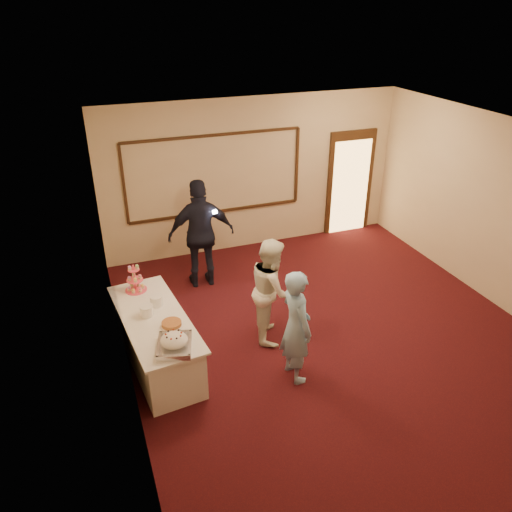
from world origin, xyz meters
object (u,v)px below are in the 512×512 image
Objects in this scene: pavlova_tray at (174,342)px; woman at (272,289)px; buffet_table at (156,340)px; tart at (172,324)px; plate_stack_b at (156,301)px; guest at (201,234)px; cupcake_stand at (135,280)px; plate_stack_a at (147,311)px; man at (296,326)px.

pavlova_tray is 1.81m from woman.
buffet_table is 0.53m from tart.
woman is at bearing 26.83° from pavlova_tray.
guest is (1.08, 1.63, 0.13)m from plate_stack_b.
tart is 0.15× the size of guest.
woman is (1.86, -0.73, -0.13)m from cupcake_stand.
plate_stack_a is at bearing -86.58° from cupcake_stand.
plate_stack_b is (0.21, -0.51, -0.09)m from cupcake_stand.
guest is at bearing 35.09° from woman.
guest reaches higher than tart.
tart is at bearing 70.18° from guest.
cupcake_stand is at bearing 45.50° from guest.
plate_stack_a is 0.27m from plate_stack_b.
buffet_table is 1.35× the size of man.
woman is (1.62, 0.82, -0.06)m from pavlova_tray.
guest reaches higher than buffet_table.
plate_stack_b is at bearing -67.39° from cupcake_stand.
guest is at bearing 5.46° from man.
guest is at bearing 55.75° from plate_stack_a.
tart is 0.19× the size of woman.
plate_stack_a is at bearing 56.20° from man.
man is 0.97m from woman.
pavlova_tray reaches higher than plate_stack_a.
pavlova_tray is at bearing -81.08° from cupcake_stand.
man is 2.87m from guest.
cupcake_stand is at bearing 105.80° from tart.
buffet_table is 11.88× the size of plate_stack_a.
cupcake_stand reaches higher than pavlova_tray.
plate_stack_b is 0.09× the size of guest.
cupcake_stand is (-0.12, 0.78, 0.55)m from buffet_table.
pavlova_tray is 0.85m from plate_stack_a.
guest reaches higher than cupcake_stand.
tart is at bearing 120.70° from woman.
man is (1.80, -1.69, -0.13)m from cupcake_stand.
tart is at bearing -57.76° from buffet_table.
guest is at bearing 65.66° from tart.
cupcake_stand is 1.53× the size of tart.
woman reaches higher than tart.
buffet_table is 4.73× the size of cupcake_stand.
man is 1.01× the size of woman.
cupcake_stand is 0.24× the size of guest.
pavlova_tray reaches higher than tart.
pavlova_tray is 0.40× the size of woman.
woman is (1.65, -0.22, -0.05)m from plate_stack_b.
buffet_table is at bearing 62.85° from guest.
cupcake_stand is 2.51× the size of plate_stack_a.
tart is (0.30, -1.07, -0.14)m from cupcake_stand.
man is 0.83× the size of guest.
cupcake_stand is (-0.24, 1.54, 0.08)m from pavlova_tray.
cupcake_stand is at bearing 93.42° from plate_stack_a.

